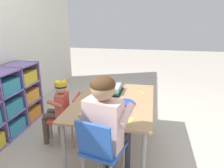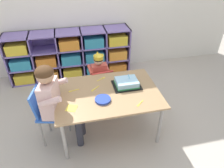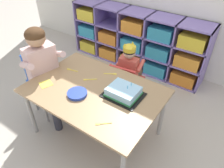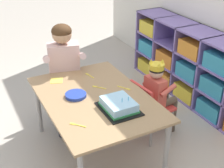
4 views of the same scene
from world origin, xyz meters
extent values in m
plane|color=#BCB2A3|center=(0.00, 0.00, 0.00)|extent=(16.00, 16.00, 0.00)
cube|color=#7F6BB2|center=(-0.37, 1.63, 0.42)|extent=(2.10, 0.01, 0.85)
cube|color=#7F6BB2|center=(-1.41, 1.44, 0.42)|extent=(0.02, 0.38, 0.85)
cube|color=#7F6BB2|center=(-1.00, 1.44, 0.42)|extent=(0.02, 0.38, 0.85)
cube|color=#7F6BB2|center=(-0.58, 1.44, 0.42)|extent=(0.02, 0.38, 0.85)
cube|color=#7F6BB2|center=(-0.17, 1.44, 0.42)|extent=(0.02, 0.38, 0.85)
cube|color=#7F6BB2|center=(0.25, 1.44, 0.42)|extent=(0.02, 0.38, 0.85)
cube|color=#7F6BB2|center=(0.66, 1.44, 0.42)|extent=(0.02, 0.38, 0.85)
cube|color=#7F6BB2|center=(-0.37, 1.44, 0.01)|extent=(2.10, 0.38, 0.02)
cube|color=#7F6BB2|center=(-0.37, 1.44, 0.29)|extent=(2.10, 0.38, 0.02)
cube|color=#7F6BB2|center=(-0.37, 1.44, 0.56)|extent=(2.10, 0.38, 0.02)
cube|color=#7F6BB2|center=(-0.37, 1.44, 0.84)|extent=(2.10, 0.38, 0.02)
cube|color=yellow|center=(-1.20, 1.42, 0.10)|extent=(0.32, 0.30, 0.17)
cube|color=orange|center=(-0.79, 1.42, 0.10)|extent=(0.32, 0.30, 0.17)
cube|color=yellow|center=(-0.37, 1.42, 0.10)|extent=(0.32, 0.30, 0.17)
cube|color=teal|center=(0.04, 1.42, 0.10)|extent=(0.32, 0.30, 0.17)
cube|color=orange|center=(0.46, 1.42, 0.10)|extent=(0.32, 0.30, 0.17)
cube|color=teal|center=(-1.20, 1.42, 0.38)|extent=(0.32, 0.30, 0.17)
cube|color=orange|center=(-0.79, 1.42, 0.38)|extent=(0.32, 0.30, 0.17)
cube|color=teal|center=(-0.37, 1.42, 0.38)|extent=(0.32, 0.30, 0.17)
cube|color=teal|center=(0.04, 1.42, 0.38)|extent=(0.32, 0.30, 0.17)
cube|color=orange|center=(0.46, 1.42, 0.38)|extent=(0.32, 0.30, 0.17)
cube|color=yellow|center=(-1.20, 1.42, 0.66)|extent=(0.32, 0.30, 0.17)
cube|color=orange|center=(-0.37, 1.42, 0.66)|extent=(0.32, 0.30, 0.17)
cube|color=teal|center=(0.04, 1.42, 0.66)|extent=(0.32, 0.30, 0.17)
cube|color=yellow|center=(0.46, 1.42, 0.66)|extent=(0.32, 0.30, 0.17)
cube|color=#A37F56|center=(0.00, 0.00, 0.59)|extent=(1.23, 0.85, 0.02)
cylinder|color=#9E9993|center=(-0.55, -0.37, 0.29)|extent=(0.04, 0.04, 0.58)
cylinder|color=#9E9993|center=(0.55, -0.37, 0.29)|extent=(0.04, 0.04, 0.58)
cylinder|color=#9E9993|center=(-0.55, 0.37, 0.29)|extent=(0.04, 0.04, 0.58)
cylinder|color=#9E9993|center=(0.55, 0.37, 0.29)|extent=(0.04, 0.04, 0.58)
cube|color=red|center=(0.00, 0.61, 0.33)|extent=(0.37, 0.35, 0.03)
cube|color=red|center=(0.02, 0.46, 0.48)|extent=(0.31, 0.10, 0.26)
cylinder|color=gray|center=(0.12, 0.75, 0.16)|extent=(0.02, 0.02, 0.32)
cylinder|color=gray|center=(-0.15, 0.72, 0.16)|extent=(0.02, 0.02, 0.32)
cylinder|color=gray|center=(0.15, 0.49, 0.16)|extent=(0.02, 0.02, 0.32)
cylinder|color=gray|center=(-0.12, 0.46, 0.16)|extent=(0.02, 0.02, 0.32)
cube|color=#D15647|center=(0.00, 0.62, 0.49)|extent=(0.22, 0.14, 0.29)
sphere|color=#DBB293|center=(0.00, 0.62, 0.70)|extent=(0.13, 0.13, 0.13)
ellipsoid|color=black|center=(0.00, 0.62, 0.72)|extent=(0.14, 0.14, 0.10)
cylinder|color=yellow|center=(0.00, 0.62, 0.75)|extent=(0.14, 0.14, 0.05)
cone|color=yellow|center=(0.00, 0.67, 0.80)|extent=(0.04, 0.04, 0.04)
cone|color=yellow|center=(0.06, 0.59, 0.80)|extent=(0.04, 0.04, 0.04)
cone|color=yellow|center=(-0.05, 0.58, 0.80)|extent=(0.04, 0.04, 0.04)
cylinder|color=brown|center=(0.05, 0.73, 0.37)|extent=(0.09, 0.22, 0.07)
cylinder|color=brown|center=(-0.07, 0.71, 0.37)|extent=(0.09, 0.22, 0.07)
cylinder|color=brown|center=(0.04, 0.83, 0.17)|extent=(0.06, 0.06, 0.34)
cylinder|color=brown|center=(-0.08, 0.82, 0.17)|extent=(0.06, 0.06, 0.34)
cylinder|color=#D15647|center=(0.12, 0.67, 0.55)|extent=(0.06, 0.18, 0.10)
cylinder|color=#D15647|center=(-0.13, 0.64, 0.55)|extent=(0.06, 0.18, 0.10)
cube|color=blue|center=(-0.66, -0.04, 0.43)|extent=(0.39, 0.38, 0.03)
cube|color=blue|center=(-0.80, 0.00, 0.60)|extent=(0.13, 0.30, 0.30)
cylinder|color=gray|center=(-0.56, -0.19, 0.21)|extent=(0.02, 0.02, 0.42)
cylinder|color=gray|center=(-0.50, 0.05, 0.21)|extent=(0.02, 0.02, 0.42)
cylinder|color=gray|center=(-0.81, -0.13, 0.21)|extent=(0.02, 0.02, 0.42)
cylinder|color=gray|center=(-0.76, 0.11, 0.21)|extent=(0.02, 0.02, 0.42)
cube|color=beige|center=(-0.66, -0.04, 0.65)|extent=(0.22, 0.33, 0.42)
sphere|color=tan|center=(-0.66, -0.04, 0.96)|extent=(0.19, 0.19, 0.19)
ellipsoid|color=#472D19|center=(-0.66, -0.04, 0.99)|extent=(0.19, 0.19, 0.14)
cylinder|color=#33333D|center=(-0.53, -0.16, 0.47)|extent=(0.31, 0.17, 0.10)
cylinder|color=#33333D|center=(-0.49, 0.01, 0.47)|extent=(0.31, 0.17, 0.10)
cylinder|color=#33333D|center=(-0.39, -0.20, 0.22)|extent=(0.08, 0.08, 0.44)
cylinder|color=#33333D|center=(-0.34, -0.02, 0.22)|extent=(0.08, 0.08, 0.44)
cylinder|color=beige|center=(-0.64, -0.22, 0.74)|extent=(0.26, 0.12, 0.14)
cylinder|color=beige|center=(-0.56, 0.11, 0.74)|extent=(0.26, 0.12, 0.14)
cube|color=black|center=(0.26, 0.09, 0.60)|extent=(0.34, 0.27, 0.01)
cube|color=#9ED1EF|center=(0.26, 0.09, 0.64)|extent=(0.26, 0.22, 0.07)
cube|color=#338E4C|center=(0.26, 0.09, 0.62)|extent=(0.27, 0.23, 0.02)
cylinder|color=#4CB2E5|center=(0.30, 0.10, 0.70)|extent=(0.01, 0.01, 0.04)
cylinder|color=#4CB2E5|center=(0.30, 0.15, 0.70)|extent=(0.01, 0.01, 0.04)
cylinder|color=#233DA3|center=(-0.08, -0.14, 0.61)|extent=(0.18, 0.18, 0.03)
cube|color=#F4DB4C|center=(-0.44, -0.20, 0.60)|extent=(0.14, 0.14, 0.00)
cube|color=yellow|center=(0.33, -0.27, 0.60)|extent=(0.07, 0.07, 0.00)
cube|color=yellow|center=(0.28, -0.31, 0.60)|extent=(0.04, 0.04, 0.00)
cube|color=yellow|center=(-0.04, 0.28, 0.60)|extent=(0.09, 0.06, 0.00)
cube|color=yellow|center=(0.01, 0.32, 0.60)|extent=(0.04, 0.04, 0.00)
cube|color=yellow|center=(-0.37, 0.12, 0.60)|extent=(0.09, 0.03, 0.00)
cube|color=yellow|center=(-0.43, 0.11, 0.60)|extent=(0.04, 0.03, 0.00)
cube|color=yellow|center=(-0.12, 0.11, 0.60)|extent=(0.08, 0.07, 0.00)
cube|color=yellow|center=(-0.17, 0.07, 0.60)|extent=(0.04, 0.04, 0.00)
camera|label=1|loc=(-2.11, -0.40, 1.47)|focal=33.68mm
camera|label=2|loc=(-0.38, -1.94, 2.10)|focal=33.39mm
camera|label=3|loc=(1.00, -1.16, 1.85)|focal=34.23mm
camera|label=4|loc=(2.10, -0.92, 1.95)|focal=50.45mm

